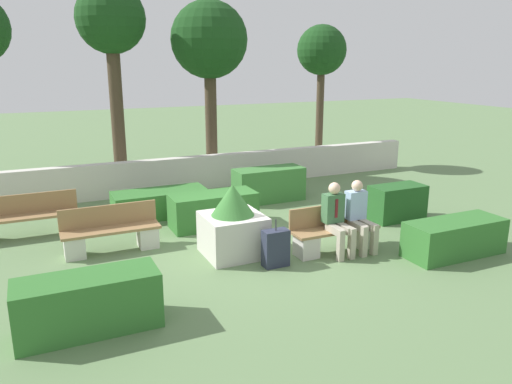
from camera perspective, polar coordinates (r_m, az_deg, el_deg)
name	(u,v)px	position (r m, az deg, el deg)	size (l,w,h in m)	color
ground_plane	(248,244)	(9.82, -0.97, -6.02)	(60.00, 60.00, 0.00)	#607F51
perimeter_wall	(180,174)	(13.91, -8.68, 2.03)	(14.88, 0.30, 0.92)	beige
bench_front	(334,234)	(9.53, 8.96, -4.79)	(1.72, 0.48, 0.85)	#937047
bench_left_side	(27,221)	(11.17, -24.68, -3.01)	(2.00, 0.49, 0.85)	#937047
bench_right_side	(111,235)	(9.78, -16.20, -4.70)	(1.80, 0.48, 0.85)	#937047
person_seated_man	(337,215)	(9.26, 9.19, -2.66)	(0.38, 0.63, 1.34)	#B2A893
person_seated_woman	(359,212)	(9.54, 11.71, -2.30)	(0.38, 0.63, 1.33)	#B2A893
hedge_block_near_left	(160,203)	(11.73, -10.88, -1.27)	(2.14, 0.89, 0.60)	#33702D
hedge_block_near_right	(269,185)	(12.74, 1.46, 0.86)	(1.79, 0.71, 0.85)	#3D7A38
hedge_block_mid_left	(89,303)	(7.10, -18.59, -11.98)	(1.84, 0.70, 0.77)	#33702D
hedge_block_mid_right	(397,203)	(11.67, 15.81, -1.17)	(1.24, 0.63, 0.79)	#235623
hedge_block_far_left	(213,210)	(10.82, -4.89, -2.05)	(1.85, 0.77, 0.73)	#33702D
hedge_block_far_right	(454,238)	(9.92, 21.73, -4.87)	(1.92, 0.74, 0.66)	#33702D
planter_corner_left	(233,225)	(9.15, -2.66, -3.75)	(1.06, 1.06, 1.34)	beige
suitcase	(276,248)	(8.74, 2.25, -6.43)	(0.45, 0.25, 0.86)	#282D42
tree_center_left	(111,26)	(14.45, -16.23, 17.74)	(1.84, 1.84, 5.49)	#473828
tree_center_right	(209,43)	(14.80, -5.35, 16.62)	(2.18, 2.18, 5.16)	#473828
tree_rightmost	(322,53)	(16.76, 7.51, 15.45)	(1.59, 1.59, 4.62)	#473828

